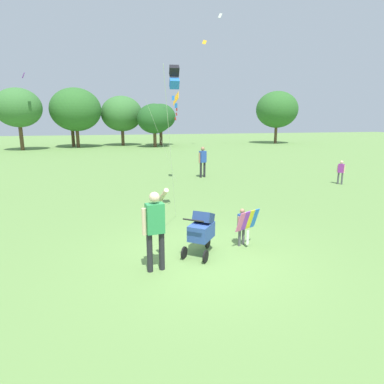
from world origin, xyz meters
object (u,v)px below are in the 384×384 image
stroller (202,229)px  kite_orange_delta (175,103)px  kite_adult_black (174,78)px  child_with_butterfly_kite (243,223)px  person_red_shirt (341,170)px  person_sitting_far (203,159)px  person_adult_flyer (155,224)px

stroller → kite_orange_delta: (1.16, 8.93, 3.20)m
kite_adult_black → kite_orange_delta: 5.95m
child_with_butterfly_kite → kite_adult_black: bearing=111.5°
child_with_butterfly_kite → stroller: size_ratio=0.91×
child_with_butterfly_kite → stroller: bearing=-168.1°
stroller → kite_orange_delta: kite_orange_delta is taller
person_red_shirt → person_sitting_far: person_sitting_far is taller
kite_orange_delta → person_red_shirt: size_ratio=3.82×
child_with_butterfly_kite → kite_adult_black: size_ratio=0.20×
kite_orange_delta → child_with_butterfly_kite: bearing=-90.2°
kite_adult_black → kite_orange_delta: size_ratio=1.06×
person_adult_flyer → stroller: bearing=27.0°
person_sitting_far → stroller: bearing=-105.9°
kite_adult_black → person_red_shirt: (8.71, 3.31, -3.58)m
stroller → kite_adult_black: kite_adult_black is taller
person_adult_flyer → person_sitting_far: person_adult_flyer is taller
kite_orange_delta → person_adult_flyer: bearing=-103.6°
stroller → person_red_shirt: 10.82m
child_with_butterfly_kite → kite_orange_delta: kite_orange_delta is taller
person_adult_flyer → kite_orange_delta: bearing=76.4°
person_adult_flyer → person_red_shirt: (9.85, 7.00, -0.33)m
person_adult_flyer → stroller: size_ratio=1.69×
stroller → kite_adult_black: bearing=90.0°
person_sitting_far → child_with_butterfly_kite: bearing=-99.9°
kite_orange_delta → person_red_shirt: bearing=-18.4°
kite_adult_black → person_red_shirt: kite_adult_black is taller
person_adult_flyer → kite_adult_black: size_ratio=0.38×
person_adult_flyer → kite_adult_black: bearing=72.8°
kite_adult_black → person_sitting_far: bearing=67.4°
kite_adult_black → kite_orange_delta: (1.16, 5.82, -0.45)m
person_red_shirt → person_sitting_far: 6.83m
person_adult_flyer → person_sitting_far: size_ratio=1.07×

